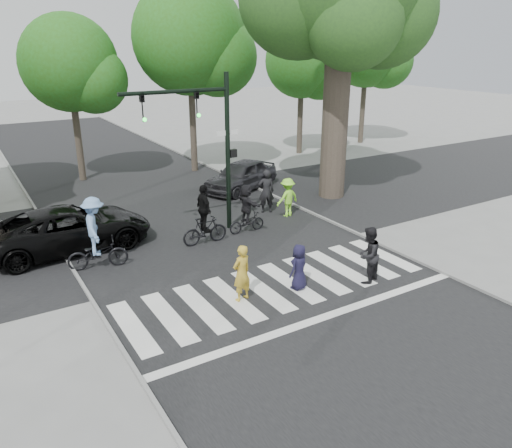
{
  "coord_description": "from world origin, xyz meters",
  "views": [
    {
      "loc": [
        -7.62,
        -10.3,
        7.03
      ],
      "look_at": [
        0.5,
        3.0,
        1.3
      ],
      "focal_mm": 35.0,
      "sensor_mm": 36.0,
      "label": 1
    }
  ],
  "objects_px": {
    "pedestrian_child": "(299,267)",
    "cyclist_right": "(247,211)",
    "pedestrian_woman": "(242,273)",
    "car_suv": "(70,228)",
    "traffic_signal": "(207,132)",
    "car_grey": "(241,175)",
    "pedestrian_adult": "(368,255)",
    "cyclist_mid": "(204,220)",
    "cyclist_left": "(96,238)"
  },
  "relations": [
    {
      "from": "cyclist_right",
      "to": "car_suv",
      "type": "height_order",
      "value": "cyclist_right"
    },
    {
      "from": "traffic_signal",
      "to": "pedestrian_child",
      "type": "height_order",
      "value": "traffic_signal"
    },
    {
      "from": "pedestrian_child",
      "to": "cyclist_mid",
      "type": "distance_m",
      "value": 4.74
    },
    {
      "from": "cyclist_left",
      "to": "cyclist_right",
      "type": "bearing_deg",
      "value": 3.06
    },
    {
      "from": "cyclist_right",
      "to": "pedestrian_adult",
      "type": "bearing_deg",
      "value": -80.02
    },
    {
      "from": "pedestrian_child",
      "to": "car_suv",
      "type": "distance_m",
      "value": 8.46
    },
    {
      "from": "pedestrian_woman",
      "to": "pedestrian_adult",
      "type": "height_order",
      "value": "pedestrian_adult"
    },
    {
      "from": "cyclist_left",
      "to": "car_grey",
      "type": "height_order",
      "value": "cyclist_left"
    },
    {
      "from": "traffic_signal",
      "to": "cyclist_right",
      "type": "bearing_deg",
      "value": -31.73
    },
    {
      "from": "traffic_signal",
      "to": "pedestrian_child",
      "type": "bearing_deg",
      "value": -88.59
    },
    {
      "from": "pedestrian_child",
      "to": "pedestrian_adult",
      "type": "bearing_deg",
      "value": 142.29
    },
    {
      "from": "traffic_signal",
      "to": "car_grey",
      "type": "bearing_deg",
      "value": 48.55
    },
    {
      "from": "traffic_signal",
      "to": "pedestrian_child",
      "type": "relative_size",
      "value": 4.22
    },
    {
      "from": "cyclist_right",
      "to": "cyclist_left",
      "type": "bearing_deg",
      "value": -176.94
    },
    {
      "from": "pedestrian_child",
      "to": "cyclist_right",
      "type": "height_order",
      "value": "cyclist_right"
    },
    {
      "from": "pedestrian_woman",
      "to": "cyclist_right",
      "type": "bearing_deg",
      "value": -134.77
    },
    {
      "from": "traffic_signal",
      "to": "pedestrian_woman",
      "type": "bearing_deg",
      "value": -107.21
    },
    {
      "from": "car_suv",
      "to": "traffic_signal",
      "type": "bearing_deg",
      "value": -103.97
    },
    {
      "from": "cyclist_mid",
      "to": "car_suv",
      "type": "relative_size",
      "value": 0.4
    },
    {
      "from": "pedestrian_adult",
      "to": "cyclist_left",
      "type": "xyz_separation_m",
      "value": [
        -6.82,
        5.33,
        0.16
      ]
    },
    {
      "from": "cyclist_left",
      "to": "car_grey",
      "type": "distance_m",
      "value": 10.19
    },
    {
      "from": "car_grey",
      "to": "traffic_signal",
      "type": "bearing_deg",
      "value": -64.46
    },
    {
      "from": "pedestrian_child",
      "to": "pedestrian_woman",
      "type": "bearing_deg",
      "value": -27.21
    },
    {
      "from": "traffic_signal",
      "to": "car_grey",
      "type": "height_order",
      "value": "traffic_signal"
    },
    {
      "from": "pedestrian_child",
      "to": "cyclist_mid",
      "type": "height_order",
      "value": "cyclist_mid"
    },
    {
      "from": "pedestrian_child",
      "to": "pedestrian_adult",
      "type": "xyz_separation_m",
      "value": [
        2.07,
        -0.73,
        0.19
      ]
    },
    {
      "from": "cyclist_mid",
      "to": "car_grey",
      "type": "distance_m",
      "value": 7.18
    },
    {
      "from": "cyclist_right",
      "to": "car_grey",
      "type": "height_order",
      "value": "cyclist_right"
    },
    {
      "from": "car_suv",
      "to": "car_grey",
      "type": "height_order",
      "value": "car_suv"
    },
    {
      "from": "traffic_signal",
      "to": "pedestrian_woman",
      "type": "xyz_separation_m",
      "value": [
        -1.67,
        -5.38,
        -3.05
      ]
    },
    {
      "from": "traffic_signal",
      "to": "pedestrian_adult",
      "type": "xyz_separation_m",
      "value": [
        2.21,
        -6.39,
        -3.0
      ]
    },
    {
      "from": "traffic_signal",
      "to": "car_suv",
      "type": "xyz_separation_m",
      "value": [
        -5.0,
        1.06,
        -3.12
      ]
    },
    {
      "from": "traffic_signal",
      "to": "pedestrian_adult",
      "type": "distance_m",
      "value": 7.4
    },
    {
      "from": "pedestrian_child",
      "to": "cyclist_right",
      "type": "bearing_deg",
      "value": -120.72
    },
    {
      "from": "cyclist_left",
      "to": "cyclist_mid",
      "type": "height_order",
      "value": "cyclist_left"
    },
    {
      "from": "pedestrian_adult",
      "to": "car_suv",
      "type": "bearing_deg",
      "value": -67.39
    },
    {
      "from": "cyclist_left",
      "to": "pedestrian_child",
      "type": "bearing_deg",
      "value": -44.08
    },
    {
      "from": "pedestrian_child",
      "to": "car_grey",
      "type": "xyz_separation_m",
      "value": [
        3.81,
        10.13,
        0.04
      ]
    },
    {
      "from": "pedestrian_woman",
      "to": "pedestrian_child",
      "type": "height_order",
      "value": "pedestrian_woman"
    },
    {
      "from": "traffic_signal",
      "to": "cyclist_mid",
      "type": "distance_m",
      "value": 3.22
    },
    {
      "from": "pedestrian_child",
      "to": "cyclist_right",
      "type": "relative_size",
      "value": 0.74
    },
    {
      "from": "pedestrian_woman",
      "to": "pedestrian_adult",
      "type": "xyz_separation_m",
      "value": [
        3.87,
        -1.01,
        0.05
      ]
    },
    {
      "from": "traffic_signal",
      "to": "cyclist_left",
      "type": "xyz_separation_m",
      "value": [
        -4.61,
        -1.06,
        -2.85
      ]
    },
    {
      "from": "pedestrian_woman",
      "to": "car_suv",
      "type": "xyz_separation_m",
      "value": [
        -3.33,
        6.44,
        -0.07
      ]
    },
    {
      "from": "pedestrian_adult",
      "to": "cyclist_mid",
      "type": "bearing_deg",
      "value": -83.07
    },
    {
      "from": "traffic_signal",
      "to": "cyclist_right",
      "type": "relative_size",
      "value": 3.13
    },
    {
      "from": "pedestrian_woman",
      "to": "cyclist_left",
      "type": "distance_m",
      "value": 5.23
    },
    {
      "from": "pedestrian_woman",
      "to": "car_grey",
      "type": "bearing_deg",
      "value": -132.53
    },
    {
      "from": "pedestrian_child",
      "to": "cyclist_left",
      "type": "relative_size",
      "value": 0.59
    },
    {
      "from": "cyclist_mid",
      "to": "cyclist_right",
      "type": "distance_m",
      "value": 1.94
    }
  ]
}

